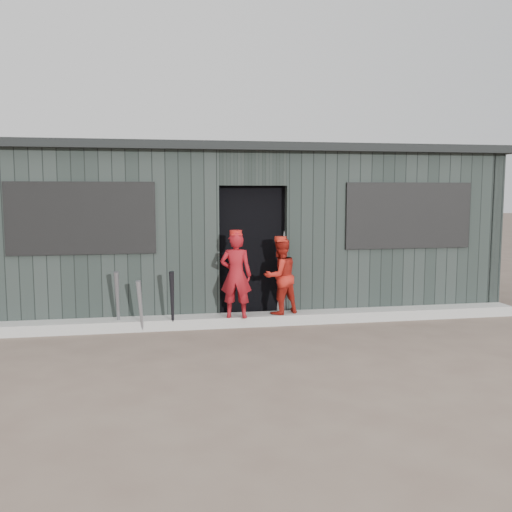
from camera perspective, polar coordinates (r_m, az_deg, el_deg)
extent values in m
plane|color=brown|center=(6.59, 2.88, -10.43)|extent=(80.00, 80.00, 0.00)
cube|color=#A7A7A1|center=(8.29, -0.03, -6.35)|extent=(8.00, 0.36, 0.15)
cone|color=gray|center=(7.87, -11.48, -4.98)|extent=(0.13, 0.24, 0.74)
cone|color=slate|center=(8.02, -13.67, -4.41)|extent=(0.08, 0.28, 0.85)
cone|color=black|center=(7.89, -8.37, -4.50)|extent=(0.09, 0.22, 0.85)
imported|color=maroon|center=(7.96, -2.02, -1.92)|extent=(0.50, 0.39, 1.21)
imported|color=#AD1F15|center=(8.24, 2.44, -2.02)|extent=(0.65, 0.59, 1.10)
imported|color=silver|center=(8.70, 3.51, -1.67)|extent=(0.71, 0.50, 1.37)
cube|color=black|center=(9.77, -1.80, 2.27)|extent=(7.60, 2.70, 2.20)
cube|color=#2A322F|center=(8.30, -15.86, 1.63)|extent=(3.50, 0.20, 2.50)
cube|color=#2A322F|center=(9.05, 13.80, 2.07)|extent=(3.50, 0.20, 2.50)
cube|color=#262D2A|center=(8.37, -0.38, 8.76)|extent=(1.00, 0.20, 0.50)
cube|color=#252C2A|center=(11.04, 18.66, 2.68)|extent=(0.20, 3.00, 2.50)
cube|color=#2A3230|center=(11.15, -2.88, 3.04)|extent=(8.00, 0.20, 2.50)
cube|color=black|center=(9.77, -1.83, 10.25)|extent=(8.30, 3.30, 0.12)
cube|color=black|center=(8.18, -17.05, 3.63)|extent=(2.00, 0.04, 1.00)
cube|color=black|center=(8.99, 15.04, 3.92)|extent=(2.00, 0.04, 1.00)
cube|color=black|center=(8.77, -1.78, 2.77)|extent=(0.18, 0.18, 0.90)
cube|color=black|center=(8.98, -0.04, 2.54)|extent=(0.21, 0.17, 0.90)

